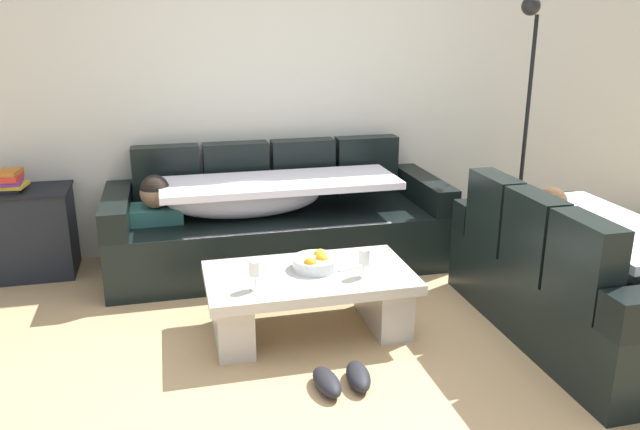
% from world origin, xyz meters
% --- Properties ---
extents(ground_plane, '(14.00, 14.00, 0.00)m').
position_xyz_m(ground_plane, '(0.00, 0.00, 0.00)').
color(ground_plane, tan).
extents(back_wall, '(9.00, 0.10, 2.70)m').
position_xyz_m(back_wall, '(0.00, 2.15, 1.35)').
color(back_wall, beige).
rests_on(back_wall, ground_plane).
extents(couch_along_wall, '(2.48, 0.92, 0.88)m').
position_xyz_m(couch_along_wall, '(-0.19, 1.63, 0.33)').
color(couch_along_wall, black).
rests_on(couch_along_wall, ground_plane).
extents(couch_near_window, '(0.92, 1.71, 0.88)m').
position_xyz_m(couch_near_window, '(1.39, 0.11, 0.33)').
color(couch_near_window, black).
rests_on(couch_near_window, ground_plane).
extents(coffee_table, '(1.20, 0.68, 0.38)m').
position_xyz_m(coffee_table, '(-0.17, 0.50, 0.24)').
color(coffee_table, '#B8B3A9').
rests_on(coffee_table, ground_plane).
extents(fruit_bowl, '(0.28, 0.28, 0.10)m').
position_xyz_m(fruit_bowl, '(-0.11, 0.55, 0.42)').
color(fruit_bowl, silver).
rests_on(fruit_bowl, coffee_table).
extents(wine_glass_near_left, '(0.07, 0.07, 0.17)m').
position_xyz_m(wine_glass_near_left, '(-0.50, 0.35, 0.50)').
color(wine_glass_near_left, silver).
rests_on(wine_glass_near_left, coffee_table).
extents(wine_glass_near_right, '(0.07, 0.07, 0.17)m').
position_xyz_m(wine_glass_near_right, '(0.13, 0.38, 0.50)').
color(wine_glass_near_right, silver).
rests_on(wine_glass_near_right, coffee_table).
extents(open_magazine, '(0.33, 0.28, 0.01)m').
position_xyz_m(open_magazine, '(0.12, 0.60, 0.39)').
color(open_magazine, white).
rests_on(open_magazine, coffee_table).
extents(side_cabinet, '(0.72, 0.44, 0.64)m').
position_xyz_m(side_cabinet, '(-1.98, 1.85, 0.32)').
color(side_cabinet, black).
rests_on(side_cabinet, ground_plane).
extents(book_stack_on_cabinet, '(0.19, 0.23, 0.14)m').
position_xyz_m(book_stack_on_cabinet, '(-1.99, 1.85, 0.71)').
color(book_stack_on_cabinet, black).
rests_on(book_stack_on_cabinet, side_cabinet).
extents(floor_lamp, '(0.33, 0.31, 1.95)m').
position_xyz_m(floor_lamp, '(1.84, 1.63, 1.12)').
color(floor_lamp, black).
rests_on(floor_lamp, ground_plane).
extents(pair_of_shoes, '(0.32, 0.30, 0.09)m').
position_xyz_m(pair_of_shoes, '(-0.14, -0.12, 0.04)').
color(pair_of_shoes, black).
rests_on(pair_of_shoes, ground_plane).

